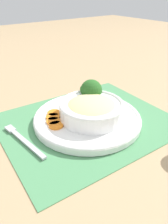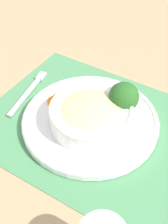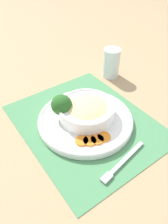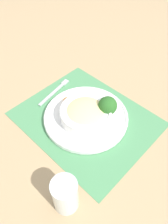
{
  "view_description": "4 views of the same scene",
  "coord_description": "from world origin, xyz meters",
  "px_view_note": "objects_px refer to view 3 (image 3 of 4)",
  "views": [
    {
      "loc": [
        -0.34,
        -0.43,
        0.35
      ],
      "look_at": [
        -0.02,
        -0.01,
        0.04
      ],
      "focal_mm": 35.0,
      "sensor_mm": 36.0,
      "label": 1
    },
    {
      "loc": [
        0.23,
        -0.45,
        0.53
      ],
      "look_at": [
        -0.02,
        0.0,
        0.03
      ],
      "focal_mm": 50.0,
      "sensor_mm": 36.0,
      "label": 2
    },
    {
      "loc": [
        -0.4,
        0.34,
        0.52
      ],
      "look_at": [
        0.0,
        0.0,
        0.05
      ],
      "focal_mm": 35.0,
      "sensor_mm": 36.0,
      "label": 3
    },
    {
      "loc": [
        0.34,
        -0.4,
        0.64
      ],
      "look_at": [
        -0.0,
        -0.01,
        0.04
      ],
      "focal_mm": 35.0,
      "sensor_mm": 36.0,
      "label": 4
    }
  ],
  "objects_px": {
    "broccoli_floret": "(62,105)",
    "bowl": "(87,109)",
    "water_glass": "(111,64)",
    "fork": "(120,165)"
  },
  "relations": [
    {
      "from": "water_glass",
      "to": "fork",
      "type": "distance_m",
      "value": 0.47
    },
    {
      "from": "broccoli_floret",
      "to": "bowl",
      "type": "bearing_deg",
      "value": -127.42
    },
    {
      "from": "bowl",
      "to": "fork",
      "type": "relative_size",
      "value": 1.01
    },
    {
      "from": "broccoli_floret",
      "to": "fork",
      "type": "xyz_separation_m",
      "value": [
        -0.25,
        -0.02,
        -0.06
      ]
    },
    {
      "from": "bowl",
      "to": "broccoli_floret",
      "type": "relative_size",
      "value": 2.21
    },
    {
      "from": "water_glass",
      "to": "fork",
      "type": "height_order",
      "value": "water_glass"
    },
    {
      "from": "water_glass",
      "to": "fork",
      "type": "relative_size",
      "value": 0.67
    },
    {
      "from": "water_glass",
      "to": "fork",
      "type": "bearing_deg",
      "value": 138.87
    },
    {
      "from": "bowl",
      "to": "broccoli_floret",
      "type": "bearing_deg",
      "value": 52.58
    },
    {
      "from": "water_glass",
      "to": "bowl",
      "type": "bearing_deg",
      "value": 120.37
    }
  ]
}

